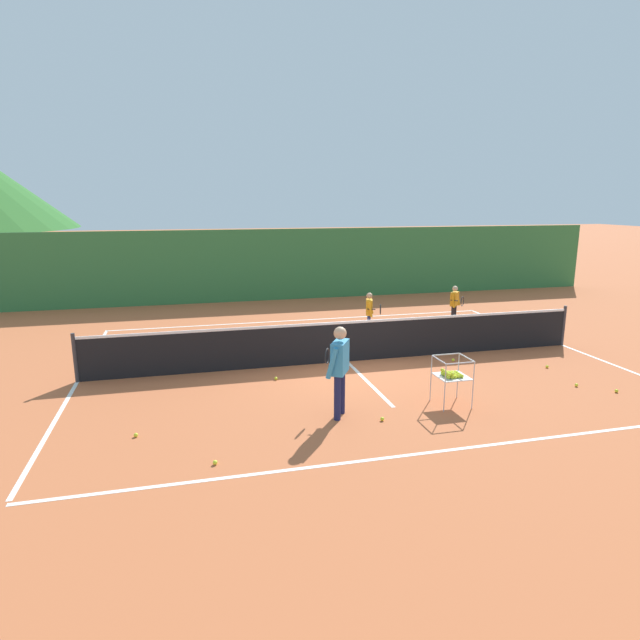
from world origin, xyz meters
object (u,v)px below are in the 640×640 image
(tennis_ball_0, at_px, (453,360))
(tennis_ball_6, at_px, (576,385))
(tennis_ball_2, at_px, (616,391))
(tennis_ball_3, at_px, (215,462))
(tennis_ball_5, at_px, (547,366))
(instructor, at_px, (339,363))
(tennis_net, at_px, (347,341))
(ball_cart, at_px, (451,375))
(tennis_ball_1, at_px, (136,435))
(tennis_ball_4, at_px, (276,378))
(student_0, at_px, (370,310))
(tennis_ball_7, at_px, (382,419))
(student_1, at_px, (455,302))

(tennis_ball_0, xyz_separation_m, tennis_ball_6, (1.60, -2.20, 0.00))
(tennis_ball_2, bearing_deg, tennis_ball_3, -172.53)
(tennis_ball_5, relative_size, tennis_ball_6, 1.00)
(tennis_ball_3, bearing_deg, instructor, 29.48)
(tennis_net, distance_m, tennis_ball_6, 4.94)
(ball_cart, bearing_deg, tennis_ball_1, -179.78)
(tennis_ball_0, relative_size, tennis_ball_6, 1.00)
(instructor, xyz_separation_m, tennis_ball_2, (5.65, -0.22, -0.94))
(tennis_ball_0, relative_size, tennis_ball_4, 1.00)
(ball_cart, distance_m, tennis_ball_3, 4.58)
(instructor, xyz_separation_m, student_0, (2.41, 5.23, -0.24))
(tennis_ball_2, relative_size, tennis_ball_7, 1.00)
(tennis_ball_0, height_order, tennis_ball_1, same)
(tennis_ball_0, distance_m, tennis_ball_4, 4.29)
(instructor, height_order, ball_cart, instructor)
(tennis_net, height_order, tennis_ball_1, tennis_net)
(tennis_ball_6, bearing_deg, ball_cart, -175.16)
(tennis_ball_5, bearing_deg, tennis_ball_2, -79.78)
(tennis_ball_2, distance_m, tennis_ball_4, 6.84)
(tennis_ball_3, bearing_deg, tennis_ball_6, 11.67)
(tennis_ball_2, relative_size, tennis_ball_5, 1.00)
(student_1, height_order, tennis_ball_7, student_1)
(tennis_ball_1, distance_m, tennis_ball_3, 1.71)
(tennis_ball_1, distance_m, tennis_ball_2, 9.05)
(tennis_ball_5, bearing_deg, tennis_ball_0, 151.73)
(student_1, bearing_deg, ball_cart, -118.61)
(tennis_net, bearing_deg, tennis_ball_5, -20.44)
(student_0, distance_m, tennis_ball_7, 5.92)
(tennis_net, bearing_deg, student_1, 33.34)
(ball_cart, xyz_separation_m, tennis_ball_7, (-1.48, -0.39, -0.55))
(tennis_ball_3, bearing_deg, tennis_ball_1, 133.53)
(tennis_ball_5, bearing_deg, tennis_ball_6, -100.38)
(ball_cart, height_order, tennis_ball_5, ball_cart)
(tennis_ball_1, bearing_deg, tennis_ball_3, -46.47)
(tennis_net, xyz_separation_m, tennis_ball_6, (4.04, -2.80, -0.47))
(tennis_ball_4, bearing_deg, tennis_ball_0, 3.84)
(tennis_ball_6, distance_m, tennis_ball_7, 4.50)
(tennis_ball_3, xyz_separation_m, tennis_ball_6, (7.34, 1.52, 0.00))
(tennis_ball_5, bearing_deg, tennis_ball_4, 173.52)
(tennis_ball_5, distance_m, tennis_ball_7, 5.03)
(tennis_ball_0, bearing_deg, tennis_ball_7, -135.16)
(tennis_ball_5, relative_size, tennis_ball_7, 1.00)
(tennis_ball_0, distance_m, tennis_ball_5, 2.07)
(student_0, height_order, tennis_ball_4, student_0)
(tennis_ball_4, xyz_separation_m, tennis_ball_5, (6.10, -0.69, 0.00))
(tennis_ball_1, xyz_separation_m, tennis_ball_4, (2.65, 2.18, 0.00))
(student_0, height_order, tennis_ball_5, student_0)
(instructor, relative_size, ball_cart, 1.80)
(tennis_ball_5, xyz_separation_m, tennis_ball_7, (-4.68, -1.86, 0.00))
(tennis_ball_5, bearing_deg, ball_cart, -155.30)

